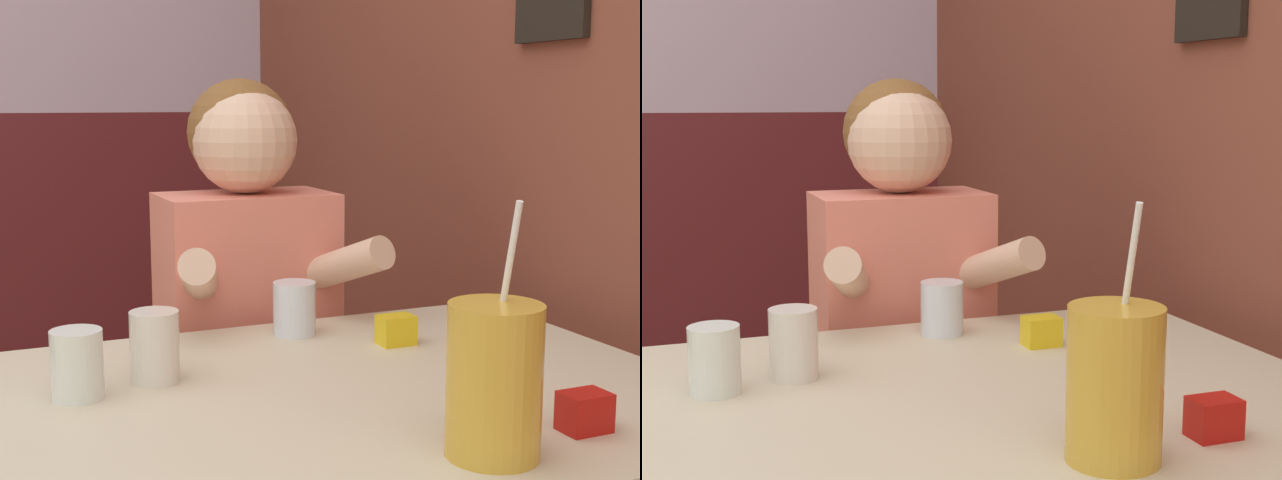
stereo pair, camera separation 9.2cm
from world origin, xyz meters
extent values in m
cube|color=brown|center=(1.45, 1.14, 1.35)|extent=(0.06, 4.27, 2.70)
cube|color=beige|center=(0.80, 0.26, 0.71)|extent=(1.06, 0.80, 0.04)
cube|color=#EA7F6B|center=(0.87, 0.82, 0.72)|extent=(0.34, 0.20, 0.48)
sphere|color=brown|center=(0.87, 0.85, 1.08)|extent=(0.21, 0.21, 0.21)
sphere|color=beige|center=(0.87, 0.82, 1.06)|extent=(0.21, 0.21, 0.21)
cylinder|color=beige|center=(0.73, 0.68, 0.83)|extent=(0.14, 0.27, 0.15)
cylinder|color=beige|center=(1.00, 0.68, 0.83)|extent=(0.14, 0.27, 0.15)
cylinder|color=gold|center=(0.88, -0.02, 0.82)|extent=(0.11, 0.11, 0.18)
cylinder|color=white|center=(0.90, -0.02, 0.96)|extent=(0.01, 0.04, 0.14)
cylinder|color=silver|center=(0.87, 0.58, 0.78)|extent=(0.08, 0.08, 0.09)
cylinder|color=silver|center=(0.47, 0.38, 0.78)|extent=(0.07, 0.07, 0.10)
cylinder|color=silver|center=(0.58, 0.41, 0.79)|extent=(0.07, 0.07, 0.11)
cube|color=#B7140F|center=(1.03, 0.00, 0.76)|extent=(0.06, 0.04, 0.05)
cube|color=yellow|center=(1.00, 0.45, 0.76)|extent=(0.06, 0.04, 0.05)
camera|label=1|loc=(0.30, -0.85, 1.14)|focal=50.00mm
camera|label=2|loc=(0.39, -0.88, 1.14)|focal=50.00mm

